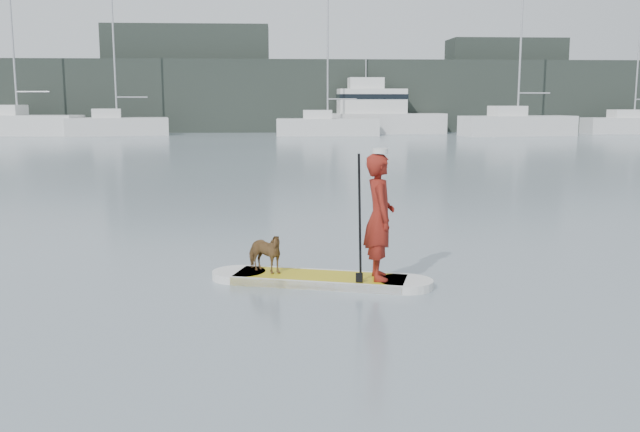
{
  "coord_description": "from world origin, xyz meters",
  "views": [
    {
      "loc": [
        -2.35,
        -9.61,
        2.65
      ],
      "look_at": [
        -1.74,
        0.51,
        1.0
      ],
      "focal_mm": 40.0,
      "sensor_mm": 36.0,
      "label": 1
    }
  ],
  "objects": [
    {
      "name": "paddle",
      "position": [
        -1.21,
        0.06,
        0.8
      ],
      "size": [
        0.12,
        0.3,
        2.0
      ],
      "rotation": [
        0.0,
        0.0,
        -0.28
      ],
      "color": "black",
      "rests_on": "ground"
    },
    {
      "name": "sailboat_f",
      "position": [
        26.33,
        46.58,
        0.81
      ],
      "size": [
        8.09,
        2.67,
        12.0
      ],
      "rotation": [
        0.0,
        0.0,
        0.04
      ],
      "color": "silver",
      "rests_on": "ground"
    },
    {
      "name": "ground",
      "position": [
        0.0,
        0.0,
        0.0
      ],
      "size": [
        140.0,
        140.0,
        0.0
      ],
      "primitive_type": "plane",
      "color": "slate",
      "rests_on": "ground"
    },
    {
      "name": "sailboat_b",
      "position": [
        -22.09,
        46.3,
        0.97
      ],
      "size": [
        9.78,
        4.34,
        14.03
      ],
      "rotation": [
        0.0,
        0.0,
        -0.16
      ],
      "color": "silver",
      "rests_on": "ground"
    },
    {
      "name": "sailboat_e",
      "position": [
        15.76,
        43.64,
        0.89
      ],
      "size": [
        8.82,
        3.91,
        12.36
      ],
      "rotation": [
        0.0,
        0.0,
        0.14
      ],
      "color": "silver",
      "rests_on": "ground"
    },
    {
      "name": "shore_mass",
      "position": [
        0.0,
        53.0,
        3.0
      ],
      "size": [
        90.0,
        6.0,
        6.0
      ],
      "primitive_type": "cube",
      "color": "black",
      "rests_on": "ground"
    },
    {
      "name": "shore_building_west",
      "position": [
        -10.0,
        54.0,
        4.5
      ],
      "size": [
        14.0,
        4.0,
        9.0
      ],
      "primitive_type": "cube",
      "color": "black",
      "rests_on": "ground"
    },
    {
      "name": "dog",
      "position": [
        -2.56,
        0.75,
        0.42
      ],
      "size": [
        0.75,
        0.71,
        0.6
      ],
      "primitive_type": "imported",
      "rotation": [
        0.0,
        0.0,
        0.86
      ],
      "color": "#52361C",
      "rests_on": "paddleboard"
    },
    {
      "name": "shore_building_east",
      "position": [
        18.0,
        54.0,
        4.0
      ],
      "size": [
        10.0,
        4.0,
        8.0
      ],
      "primitive_type": "cube",
      "color": "black",
      "rests_on": "ground"
    },
    {
      "name": "sailboat_c",
      "position": [
        -14.54,
        45.79,
        0.8
      ],
      "size": [
        7.86,
        3.96,
        10.79
      ],
      "rotation": [
        0.0,
        0.0,
        0.2
      ],
      "color": "silver",
      "rests_on": "ground"
    },
    {
      "name": "white_cap",
      "position": [
        -0.91,
        0.27,
        1.95
      ],
      "size": [
        0.22,
        0.22,
        0.07
      ],
      "primitive_type": "cylinder",
      "color": "silver",
      "rests_on": "paddler"
    },
    {
      "name": "motor_yacht_a",
      "position": [
        5.84,
        48.11,
        1.65
      ],
      "size": [
        9.89,
        3.36,
        5.87
      ],
      "rotation": [
        0.0,
        0.0,
        0.03
      ],
      "color": "silver",
      "rests_on": "ground"
    },
    {
      "name": "paddleboard",
      "position": [
        -1.74,
        0.51,
        0.06
      ],
      "size": [
        3.2,
        1.49,
        0.12
      ],
      "rotation": [
        0.0,
        0.0,
        -0.28
      ],
      "color": "gold",
      "rests_on": "ground"
    },
    {
      "name": "sailboat_d",
      "position": [
        1.44,
        44.7,
        0.81
      ],
      "size": [
        7.75,
        2.59,
        11.33
      ],
      "rotation": [
        0.0,
        0.0,
        -0.03
      ],
      "color": "silver",
      "rests_on": "ground"
    },
    {
      "name": "paddler",
      "position": [
        -0.91,
        0.27,
        1.02
      ],
      "size": [
        0.44,
        0.66,
        1.8
      ],
      "primitive_type": "imported",
      "rotation": [
        0.0,
        0.0,
        1.58
      ],
      "color": "maroon",
      "rests_on": "paddleboard"
    }
  ]
}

